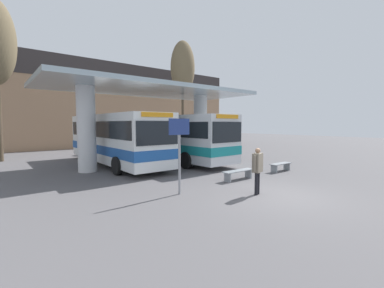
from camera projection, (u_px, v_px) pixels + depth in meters
name	position (u px, v px, depth m)	size (l,w,h in m)	color
ground_plane	(277.00, 195.00, 9.57)	(100.00, 100.00, 0.00)	#565456
townhouse_backdrop	(85.00, 96.00, 27.74)	(40.00, 0.58, 9.74)	#9E7A5B
station_canopy	(152.00, 102.00, 16.52)	(13.21, 6.36, 4.95)	silver
transit_bus_left_bay	(115.00, 137.00, 16.56)	(2.81, 10.70, 3.23)	white
transit_bus_center_bay	(170.00, 136.00, 18.49)	(3.06, 11.16, 3.20)	silver
waiting_bench_near_pillar	(238.00, 173.00, 12.14)	(1.84, 0.44, 0.46)	gray
waiting_bench_mid_platform	(281.00, 165.00, 14.32)	(1.56, 0.44, 0.46)	gray
info_sign_platform	(179.00, 140.00, 9.54)	(0.90, 0.09, 2.85)	gray
pedestrian_waiting	(257.00, 166.00, 9.56)	(0.65, 0.37, 1.76)	black
poplar_tree_behind_right	(183.00, 68.00, 28.20)	(2.66, 2.66, 11.74)	#473A2B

